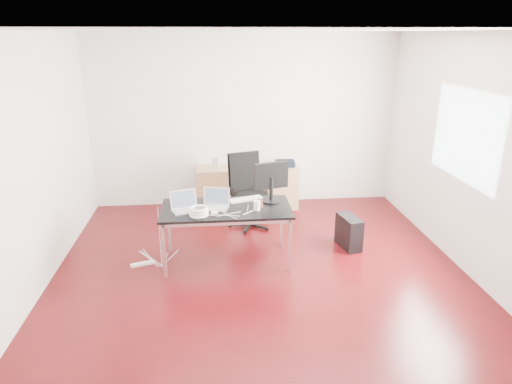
{
  "coord_description": "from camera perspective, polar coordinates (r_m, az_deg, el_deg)",
  "views": [
    {
      "loc": [
        -0.53,
        -4.92,
        2.77
      ],
      "look_at": [
        0.0,
        0.55,
        0.85
      ],
      "focal_mm": 32.0,
      "sensor_mm": 36.0,
      "label": 1
    }
  ],
  "objects": [
    {
      "name": "desk",
      "position": [
        5.67,
        -3.74,
        -2.46
      ],
      "size": [
        1.6,
        0.8,
        0.73
      ],
      "color": "black",
      "rests_on": "ground"
    },
    {
      "name": "power_adapter",
      "position": [
        5.47,
        -5.23,
        -2.6
      ],
      "size": [
        0.08,
        0.08,
        0.03
      ],
      "primitive_type": "cube",
      "rotation": [
        0.0,
        0.0,
        -0.2
      ],
      "color": "white",
      "rests_on": "desk"
    },
    {
      "name": "cable_coil",
      "position": [
        5.41,
        -7.17,
        -2.46
      ],
      "size": [
        0.24,
        0.24,
        0.11
      ],
      "rotation": [
        0.0,
        0.0,
        0.4
      ],
      "color": "white",
      "rests_on": "desk"
    },
    {
      "name": "wastebasket",
      "position": [
        7.68,
        0.73,
        -0.77
      ],
      "size": [
        0.3,
        0.3,
        0.28
      ],
      "primitive_type": "cylinder",
      "rotation": [
        0.0,
        0.0,
        -0.32
      ],
      "color": "black",
      "rests_on": "ground"
    },
    {
      "name": "cup_white",
      "position": [
        5.54,
        0.11,
        -1.69
      ],
      "size": [
        0.1,
        0.1,
        0.12
      ],
      "primitive_type": "cylinder",
      "rotation": [
        0.0,
        0.0,
        -0.3
      ],
      "color": "white",
      "rests_on": "desk"
    },
    {
      "name": "monitor",
      "position": [
        5.77,
        1.91,
        1.52
      ],
      "size": [
        0.45,
        0.26,
        0.51
      ],
      "rotation": [
        0.0,
        0.0,
        0.26
      ],
      "color": "black",
      "rests_on": "desk"
    },
    {
      "name": "office_chair",
      "position": [
        6.78,
        -1.05,
        0.63
      ],
      "size": [
        0.59,
        0.61,
        1.08
      ],
      "rotation": [
        0.0,
        0.0,
        0.28
      ],
      "color": "black",
      "rests_on": "ground"
    },
    {
      "name": "laptop_right",
      "position": [
        5.64,
        -5.08,
        -1.41
      ],
      "size": [
        0.38,
        0.32,
        0.23
      ],
      "rotation": [
        0.0,
        0.0,
        -0.24
      ],
      "color": "silver",
      "rests_on": "desk"
    },
    {
      "name": "navy_garment",
      "position": [
        7.52,
        3.66,
        3.59
      ],
      "size": [
        0.3,
        0.25,
        0.09
      ],
      "primitive_type": "cube",
      "rotation": [
        0.0,
        0.0,
        -0.02
      ],
      "color": "black",
      "rests_on": "filing_cabinet_right"
    },
    {
      "name": "keyboard",
      "position": [
        5.89,
        -1.31,
        -0.91
      ],
      "size": [
        0.46,
        0.26,
        0.02
      ],
      "primitive_type": "cube",
      "rotation": [
        0.0,
        0.0,
        0.3
      ],
      "color": "white",
      "rests_on": "desk"
    },
    {
      "name": "power_strip",
      "position": [
        6.0,
        -13.97,
        -8.71
      ],
      "size": [
        0.3,
        0.15,
        0.04
      ],
      "primitive_type": "cube",
      "rotation": [
        0.0,
        0.0,
        0.31
      ],
      "color": "white",
      "rests_on": "ground"
    },
    {
      "name": "laptop_left",
      "position": [
        5.6,
        -8.85,
        -1.73
      ],
      "size": [
        0.39,
        0.35,
        0.23
      ],
      "rotation": [
        0.0,
        0.0,
        0.33
      ],
      "color": "silver",
      "rests_on": "desk"
    },
    {
      "name": "cup_brown",
      "position": [
        5.64,
        0.47,
        -1.43
      ],
      "size": [
        0.09,
        0.09,
        0.1
      ],
      "primitive_type": "cylinder",
      "rotation": [
        0.0,
        0.0,
        0.19
      ],
      "color": "#57271E",
      "rests_on": "desk"
    },
    {
      "name": "filing_cabinet_right",
      "position": [
        7.63,
        3.23,
        0.75
      ],
      "size": [
        0.5,
        0.5,
        0.7
      ],
      "primitive_type": "cube",
      "color": "#A87F54",
      "rests_on": "ground"
    },
    {
      "name": "pc_tower",
      "position": [
        6.33,
        11.53,
        -4.91
      ],
      "size": [
        0.29,
        0.48,
        0.44
      ],
      "primitive_type": "cube",
      "rotation": [
        0.0,
        0.0,
        0.2
      ],
      "color": "black",
      "rests_on": "ground"
    },
    {
      "name": "speaker",
      "position": [
        7.36,
        -5.14,
        3.57
      ],
      "size": [
        0.1,
        0.09,
        0.18
      ],
      "primitive_type": "cube",
      "rotation": [
        0.0,
        0.0,
        0.1
      ],
      "color": "#9E9E9E",
      "rests_on": "filing_cabinet_left"
    },
    {
      "name": "filing_cabinet_left",
      "position": [
        7.55,
        -5.46,
        0.48
      ],
      "size": [
        0.5,
        0.5,
        0.7
      ],
      "primitive_type": "cube",
      "color": "#A87F54",
      "rests_on": "ground"
    },
    {
      "name": "room_shell",
      "position": [
        5.14,
        1.0,
        3.83
      ],
      "size": [
        5.0,
        5.0,
        5.0
      ],
      "color": "#390609",
      "rests_on": "ground"
    }
  ]
}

